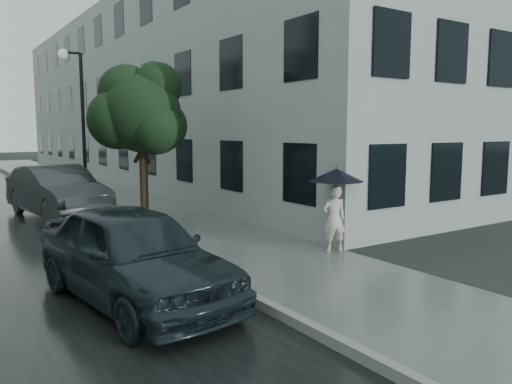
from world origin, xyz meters
TOP-DOWN VIEW (x-y plane):
  - ground at (0.00, 0.00)m, footprint 120.00×120.00m
  - sidewalk at (0.25, 12.00)m, footprint 3.50×60.00m
  - kerb_near at (-1.57, 12.00)m, footprint 0.15×60.00m
  - building_near at (5.47, 19.50)m, footprint 7.02×36.00m
  - pedestrian at (1.70, 1.52)m, footprint 0.61×0.50m
  - umbrella at (1.73, 1.52)m, footprint 1.53×1.53m
  - street_tree at (-0.60, 6.92)m, footprint 2.81×2.56m
  - lamp_post at (-1.21, 11.22)m, footprint 0.83×0.44m
  - car_near at (-3.06, 0.88)m, footprint 2.30×4.60m
  - car_far at (-2.35, 9.56)m, footprint 2.36×4.99m

SIDE VIEW (x-z plane):
  - ground at x=0.00m, z-range 0.00..0.00m
  - sidewalk at x=0.25m, z-range 0.00..0.01m
  - kerb_near at x=-1.57m, z-range 0.00..0.15m
  - pedestrian at x=1.70m, z-range 0.01..1.47m
  - car_near at x=-3.06m, z-range 0.01..1.51m
  - car_far at x=-2.35m, z-range 0.01..1.58m
  - umbrella at x=1.73m, z-range 1.22..2.18m
  - lamp_post at x=-1.21m, z-range 0.38..5.73m
  - street_tree at x=-0.60m, z-range 0.89..5.41m
  - building_near at x=5.47m, z-range 0.00..9.00m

